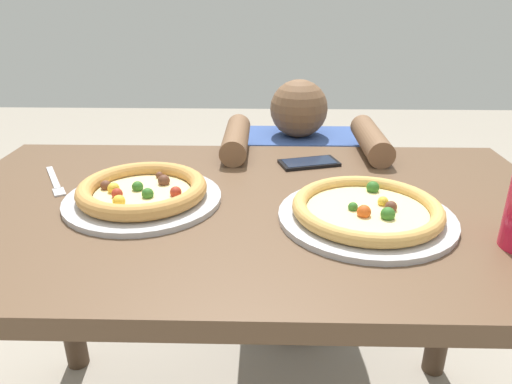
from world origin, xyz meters
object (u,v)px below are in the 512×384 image
at_px(pizza_far, 143,192).
at_px(diner_seated, 295,226).
at_px(cell_phone, 309,163).
at_px(fork, 55,182).
at_px(pizza_near, 367,211).

xyz_separation_m(pizza_far, diner_seated, (0.37, 0.57, -0.37)).
distance_m(pizza_far, cell_phone, 0.44).
distance_m(fork, diner_seated, 0.84).
relative_size(pizza_near, fork, 1.88).
bearing_deg(cell_phone, diner_seated, 91.50).
relative_size(pizza_near, cell_phone, 2.11).
xyz_separation_m(fork, diner_seated, (0.60, 0.47, -0.36)).
distance_m(pizza_near, pizza_far, 0.47).
relative_size(pizza_far, cell_phone, 2.02).
relative_size(pizza_far, fork, 1.81).
bearing_deg(fork, pizza_far, -22.43).
bearing_deg(fork, pizza_near, -14.21).
height_order(pizza_far, diner_seated, diner_seated).
relative_size(pizza_near, diner_seated, 0.38).
xyz_separation_m(cell_phone, diner_seated, (-0.01, 0.33, -0.36)).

